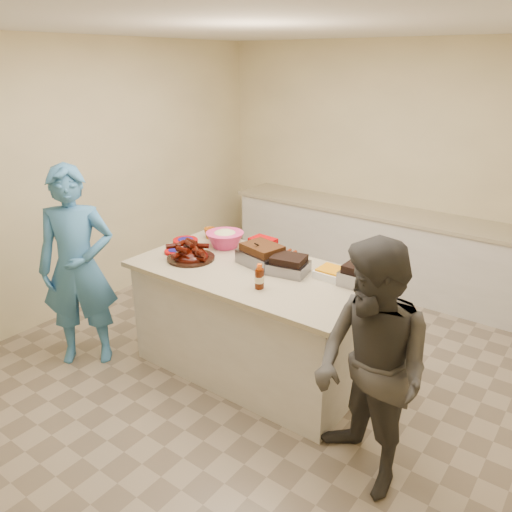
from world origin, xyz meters
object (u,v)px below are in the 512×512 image
Objects in this scene: bbq_bottle_b at (260,288)px; plastic_cup at (210,238)px; island at (253,368)px; mustard_bottle at (256,260)px; roasting_pan at (361,284)px; guest_blue at (90,356)px; bbq_bottle_a at (259,288)px; rib_platter at (191,259)px; coleslaw_bowl at (225,247)px; guest_gray at (361,475)px.

bbq_bottle_b is 1.72× the size of plastic_cup.
island is 15.78× the size of mustard_bottle.
guest_blue is (-2.09, -0.98, -0.92)m from roasting_pan.
bbq_bottle_a is 1.18m from plastic_cup.
guest_blue is at bearing -155.13° from roasting_pan.
guest_blue is at bearing -150.58° from island.
roasting_pan is 1.58m from plastic_cup.
roasting_pan is at bearing 15.87° from rib_platter.
coleslaw_bowl reaches higher than bbq_bottle_b.
bbq_bottle_b is at bearing -25.12° from guest_blue.
bbq_bottle_a is 0.10× the size of guest_blue.
guest_gray is at bearing -15.69° from bbq_bottle_a.
rib_platter reaches higher than guest_gray.
bbq_bottle_b reaches higher than mustard_bottle.
mustard_bottle is at bearing -11.76° from coleslaw_bowl.
roasting_pan is 1.32m from coleslaw_bowl.
bbq_bottle_b is at bearing -7.98° from rib_platter.
island is 0.95m from mustard_bottle.
guest_blue is (-1.52, -0.49, -0.92)m from bbq_bottle_b.
coleslaw_bowl reaches higher than plastic_cup.
bbq_bottle_a reaches higher than plastic_cup.
rib_platter is 0.80m from bbq_bottle_b.
plastic_cup is at bearing -175.48° from guest_gray.
bbq_bottle_b reaches higher than rib_platter.
coleslaw_bowl is 3.06× the size of plastic_cup.
bbq_bottle_b is 1.41m from guest_gray.
bbq_bottle_b is 1.84m from guest_blue.
island is at bearing -25.09° from plastic_cup.
island is at bearing 13.22° from rib_platter.
guest_blue is at bearing -162.67° from bbq_bottle_a.
roasting_pan is 0.76m from bbq_bottle_a.
rib_platter is (-0.55, -0.13, 0.92)m from island.
guest_blue is at bearing -127.60° from coleslaw_bowl.
island is 5.82× the size of coleslaw_bowl.
mustard_bottle is (-0.91, -0.07, 0.00)m from roasting_pan.
coleslaw_bowl reaches higher than bbq_bottle_a.
rib_platter is at bearing -145.19° from mustard_bottle.
guest_gray is at bearing -12.67° from rib_platter.
bbq_bottle_b reaches higher than bbq_bottle_a.
guest_gray is (1.37, -0.72, -0.92)m from mustard_bottle.
roasting_pan is (1.36, 0.39, 0.00)m from rib_platter.
bbq_bottle_a reaches higher than mustard_bottle.
plastic_cup is (-1.58, 0.10, 0.00)m from roasting_pan.
rib_platter is at bearing -164.50° from roasting_pan.
plastic_cup is 0.06× the size of guest_blue.
bbq_bottle_b reaches higher than roasting_pan.
bbq_bottle_a is 0.56m from mustard_bottle.
guest_gray is (1.27, -0.54, 0.00)m from island.
island is 0.99m from bbq_bottle_a.
coleslaw_bowl is 1.86× the size of bbq_bottle_a.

